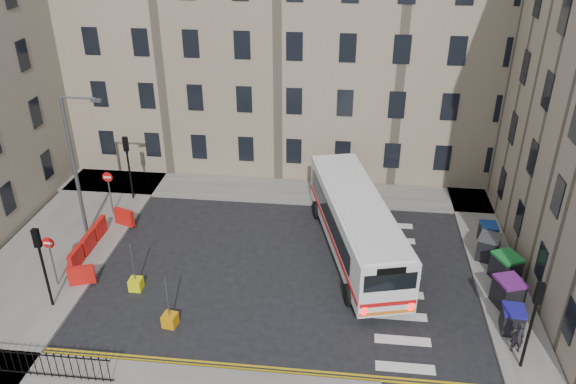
% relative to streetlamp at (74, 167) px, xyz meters
% --- Properties ---
extents(ground, '(120.00, 120.00, 0.00)m').
position_rel_streetlamp_xyz_m(ground, '(13.00, -2.00, -4.34)').
color(ground, black).
rests_on(ground, ground).
extents(pavement_north, '(36.00, 3.20, 0.15)m').
position_rel_streetlamp_xyz_m(pavement_north, '(7.00, 6.60, -4.26)').
color(pavement_north, slate).
rests_on(pavement_north, ground).
extents(pavement_east, '(2.40, 26.00, 0.15)m').
position_rel_streetlamp_xyz_m(pavement_east, '(22.00, 2.00, -4.26)').
color(pavement_east, slate).
rests_on(pavement_east, ground).
extents(pavement_west, '(6.00, 22.00, 0.15)m').
position_rel_streetlamp_xyz_m(pavement_west, '(-1.00, -1.00, -4.26)').
color(pavement_west, slate).
rests_on(pavement_west, ground).
extents(terrace_north, '(38.30, 10.80, 17.20)m').
position_rel_streetlamp_xyz_m(terrace_north, '(6.00, 13.50, 4.28)').
color(terrace_north, gray).
rests_on(terrace_north, ground).
extents(traffic_light_east, '(0.28, 0.22, 4.10)m').
position_rel_streetlamp_xyz_m(traffic_light_east, '(21.60, -7.50, -1.47)').
color(traffic_light_east, black).
rests_on(traffic_light_east, pavement_east).
extents(traffic_light_nw, '(0.28, 0.22, 4.10)m').
position_rel_streetlamp_xyz_m(traffic_light_nw, '(1.00, 4.50, -1.47)').
color(traffic_light_nw, black).
rests_on(traffic_light_nw, pavement_west).
extents(traffic_light_sw, '(0.28, 0.22, 4.10)m').
position_rel_streetlamp_xyz_m(traffic_light_sw, '(1.00, -6.00, -1.47)').
color(traffic_light_sw, black).
rests_on(traffic_light_sw, pavement_west).
extents(streetlamp, '(0.50, 0.22, 8.14)m').
position_rel_streetlamp_xyz_m(streetlamp, '(0.00, 0.00, 0.00)').
color(streetlamp, '#595B5E').
rests_on(streetlamp, pavement_west).
extents(no_entry_north, '(0.60, 0.08, 3.00)m').
position_rel_streetlamp_xyz_m(no_entry_north, '(0.50, 2.50, -2.26)').
color(no_entry_north, '#595B5E').
rests_on(no_entry_north, pavement_west).
extents(no_entry_south, '(0.60, 0.08, 3.00)m').
position_rel_streetlamp_xyz_m(no_entry_south, '(0.50, -4.50, -2.26)').
color(no_entry_south, '#595B5E').
rests_on(no_entry_south, pavement_west).
extents(roadworks_barriers, '(1.66, 6.26, 1.00)m').
position_rel_streetlamp_xyz_m(roadworks_barriers, '(1.16, -1.50, -3.69)').
color(roadworks_barriers, red).
rests_on(roadworks_barriers, pavement_west).
extents(iron_railings, '(7.80, 0.04, 1.20)m').
position_rel_streetlamp_xyz_m(iron_railings, '(1.75, -10.20, -3.59)').
color(iron_railings, black).
rests_on(iron_railings, pavement_sw).
extents(bus, '(5.51, 11.97, 3.18)m').
position_rel_streetlamp_xyz_m(bus, '(14.85, 0.13, -2.50)').
color(bus, silver).
rests_on(bus, ground).
extents(wheelie_bin_a, '(1.03, 1.15, 1.17)m').
position_rel_streetlamp_xyz_m(wheelie_bin_a, '(21.67, -5.39, -3.60)').
color(wheelie_bin_a, black).
rests_on(wheelie_bin_a, pavement_east).
extents(wheelie_bin_b, '(1.45, 1.55, 1.40)m').
position_rel_streetlamp_xyz_m(wheelie_bin_b, '(21.86, -3.60, -3.48)').
color(wheelie_bin_b, black).
rests_on(wheelie_bin_b, pavement_east).
extents(wheelie_bin_c, '(1.52, 1.61, 1.40)m').
position_rel_streetlamp_xyz_m(wheelie_bin_c, '(22.20, -1.62, -3.48)').
color(wheelie_bin_c, black).
rests_on(wheelie_bin_c, pavement_east).
extents(wheelie_bin_d, '(1.41, 1.50, 1.32)m').
position_rel_streetlamp_xyz_m(wheelie_bin_d, '(21.74, 0.20, -3.52)').
color(wheelie_bin_d, black).
rests_on(wheelie_bin_d, pavement_east).
extents(wheelie_bin_e, '(0.89, 1.02, 1.13)m').
position_rel_streetlamp_xyz_m(wheelie_bin_e, '(22.02, 1.75, -3.62)').
color(wheelie_bin_e, black).
rests_on(wheelie_bin_e, pavement_east).
extents(pedestrian, '(0.57, 0.38, 1.52)m').
position_rel_streetlamp_xyz_m(pedestrian, '(21.55, -6.67, -3.43)').
color(pedestrian, black).
rests_on(pedestrian, pavement_east).
extents(bollard_yellow, '(0.69, 0.69, 0.60)m').
position_rel_streetlamp_xyz_m(bollard_yellow, '(6.79, -6.59, -4.04)').
color(bollard_yellow, orange).
rests_on(bollard_yellow, ground).
extents(bollard_chevron, '(0.60, 0.60, 0.60)m').
position_rel_streetlamp_xyz_m(bollard_chevron, '(4.37, -4.25, -4.04)').
color(bollard_chevron, yellow).
rests_on(bollard_chevron, ground).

